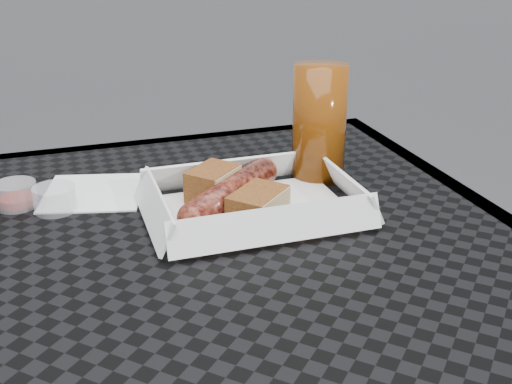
% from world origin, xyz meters
% --- Properties ---
extents(patio_table, '(0.80, 0.80, 0.74)m').
position_xyz_m(patio_table, '(0.00, 0.00, 0.67)').
color(patio_table, black).
rests_on(patio_table, ground).
extents(food_tray, '(0.22, 0.15, 0.00)m').
position_xyz_m(food_tray, '(0.11, 0.09, 0.75)').
color(food_tray, white).
rests_on(food_tray, patio_table).
extents(bratwurst, '(0.15, 0.14, 0.04)m').
position_xyz_m(bratwurst, '(0.09, 0.11, 0.77)').
color(bratwurst, maroon).
rests_on(bratwurst, food_tray).
extents(bread_near, '(0.08, 0.07, 0.04)m').
position_xyz_m(bread_near, '(0.07, 0.14, 0.77)').
color(bread_near, brown).
rests_on(bread_near, food_tray).
extents(bread_far, '(0.08, 0.08, 0.04)m').
position_xyz_m(bread_far, '(0.11, 0.06, 0.77)').
color(bread_far, brown).
rests_on(bread_far, food_tray).
extents(veg_garnish, '(0.03, 0.03, 0.00)m').
position_xyz_m(veg_garnish, '(0.17, 0.04, 0.75)').
color(veg_garnish, '#FF5F0B').
rests_on(veg_garnish, food_tray).
extents(napkin, '(0.15, 0.15, 0.00)m').
position_xyz_m(napkin, '(-0.06, 0.21, 0.75)').
color(napkin, white).
rests_on(napkin, patio_table).
extents(condiment_cup_sauce, '(0.05, 0.05, 0.03)m').
position_xyz_m(condiment_cup_sauce, '(-0.15, 0.20, 0.76)').
color(condiment_cup_sauce, maroon).
rests_on(condiment_cup_sauce, patio_table).
extents(condiment_cup_empty, '(0.05, 0.05, 0.03)m').
position_xyz_m(condiment_cup_empty, '(-0.11, 0.17, 0.76)').
color(condiment_cup_empty, silver).
rests_on(condiment_cup_empty, patio_table).
extents(drink_glass, '(0.07, 0.07, 0.15)m').
position_xyz_m(drink_glass, '(0.23, 0.17, 0.82)').
color(drink_glass, '#662F08').
rests_on(drink_glass, patio_table).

